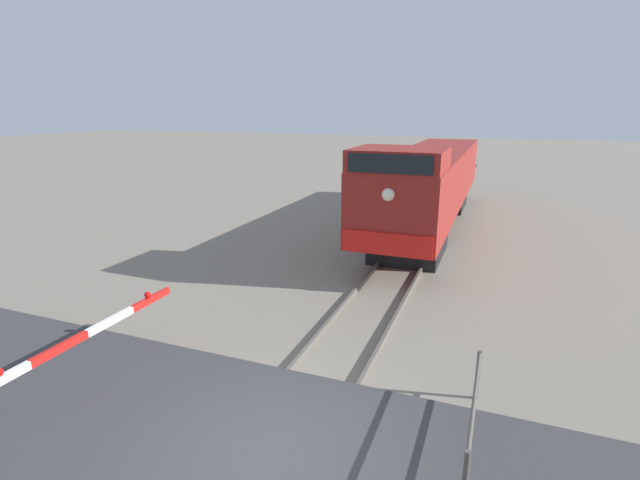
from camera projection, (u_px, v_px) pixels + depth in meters
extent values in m
plane|color=gray|center=(268.00, 463.00, 7.00)|extent=(160.00, 160.00, 0.00)
cube|color=#59544C|center=(226.00, 446.00, 7.23)|extent=(0.08, 80.00, 0.15)
cube|color=#59544C|center=(312.00, 472.00, 6.73)|extent=(0.08, 80.00, 0.15)
cube|color=#38383A|center=(267.00, 458.00, 6.98)|extent=(36.00, 4.46, 0.15)
cube|color=black|center=(409.00, 241.00, 16.64)|extent=(2.31, 3.20, 1.05)
cube|color=black|center=(441.00, 198.00, 24.52)|extent=(2.31, 3.20, 1.05)
cube|color=maroon|center=(431.00, 178.00, 20.13)|extent=(2.72, 15.95, 2.26)
cube|color=maroon|center=(400.00, 159.00, 13.69)|extent=(2.66, 2.48, 0.64)
cube|color=black|center=(390.00, 164.00, 12.55)|extent=(2.31, 0.06, 0.51)
cube|color=red|center=(386.00, 244.00, 13.15)|extent=(2.58, 0.08, 0.64)
sphere|color=#F2EACC|center=(388.00, 195.00, 12.76)|extent=(0.36, 0.36, 0.36)
cube|color=red|center=(60.00, 348.00, 8.23)|extent=(0.10, 1.17, 0.14)
cube|color=white|center=(110.00, 321.00, 9.27)|extent=(0.10, 1.17, 0.14)
cube|color=red|center=(151.00, 299.00, 10.32)|extent=(0.10, 1.17, 0.14)
sphere|color=red|center=(147.00, 295.00, 10.20)|extent=(0.14, 0.14, 0.14)
cylinder|color=#4C4742|center=(478.00, 375.00, 8.42)|extent=(0.08, 0.08, 0.95)
cylinder|color=#4C4742|center=(475.00, 395.00, 7.10)|extent=(0.06, 2.69, 0.06)
cylinder|color=#4C4742|center=(473.00, 417.00, 7.20)|extent=(0.06, 2.69, 0.06)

